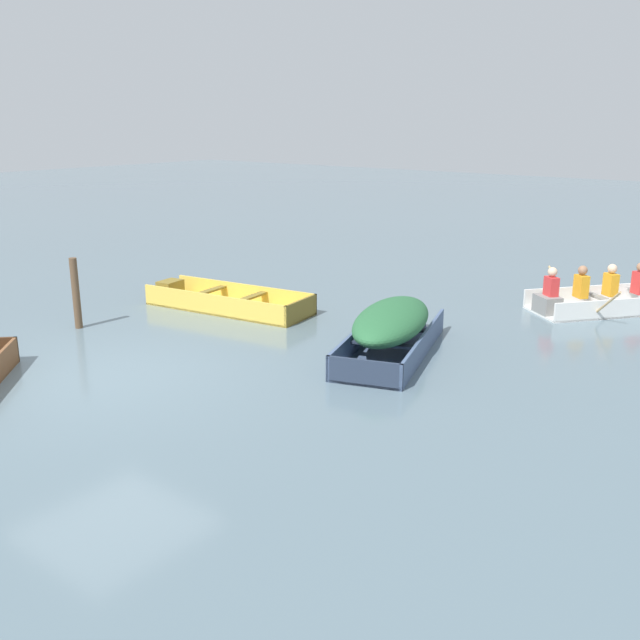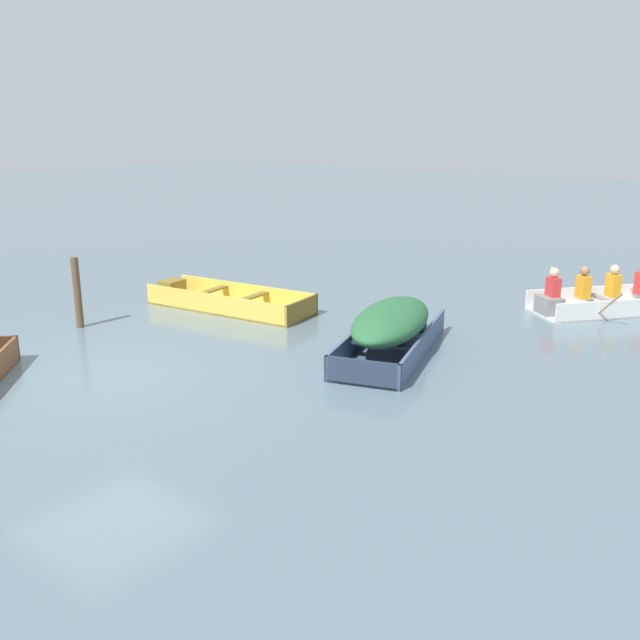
# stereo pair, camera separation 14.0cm
# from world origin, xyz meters

# --- Properties ---
(ground_plane) EXTENTS (80.00, 80.00, 0.00)m
(ground_plane) POSITION_xyz_m (0.00, 0.00, 0.00)
(ground_plane) COLOR slate
(skiff_yellow_near_moored) EXTENTS (3.52, 1.54, 0.41)m
(skiff_yellow_near_moored) POSITION_xyz_m (-1.46, 3.87, 0.14)
(skiff_yellow_near_moored) COLOR #E5BC47
(skiff_yellow_near_moored) RESTS_ON ground
(skiff_slate_blue_mid_moored) EXTENTS (2.07, 3.35, 0.82)m
(skiff_slate_blue_mid_moored) POSITION_xyz_m (2.70, 3.58, 0.47)
(skiff_slate_blue_mid_moored) COLOR #475B7F
(skiff_slate_blue_mid_moored) RESTS_ON ground
(rowboat_white_with_crew) EXTENTS (3.21, 3.63, 0.93)m
(rowboat_white_with_crew) POSITION_xyz_m (4.68, 8.49, 0.23)
(rowboat_white_with_crew) COLOR white
(rowboat_white_with_crew) RESTS_ON ground
(mooring_post) EXTENTS (0.13, 0.13, 1.29)m
(mooring_post) POSITION_xyz_m (-2.52, 1.29, 0.64)
(mooring_post) COLOR brown
(mooring_post) RESTS_ON ground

